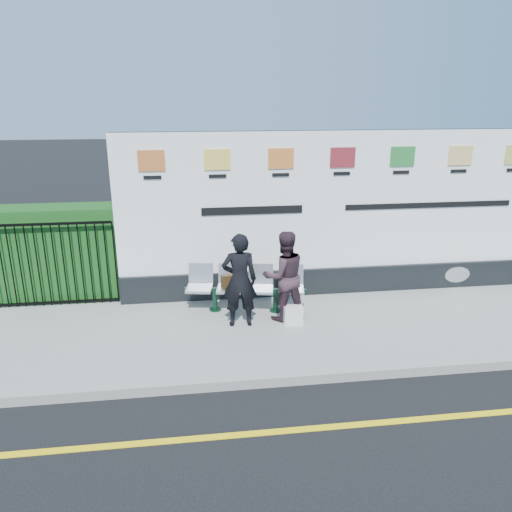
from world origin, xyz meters
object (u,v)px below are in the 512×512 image
Objects in this scene: bench at (245,299)px; woman_left at (239,280)px; woman_right at (284,276)px; billboard at (338,225)px.

woman_left is at bearing -95.60° from bench.
bench is 0.79m from woman_left.
billboard is at bearing -148.65° from woman_right.
woman_right is (-1.20, -1.08, -0.54)m from billboard.
woman_left is 1.02× the size of woman_right.
billboard is at bearing -147.01° from woman_left.
woman_right reaches higher than bench.
woman_right is at bearing -23.61° from bench.
billboard is 5.14× the size of woman_left.
woman_left reaches higher than woman_right.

